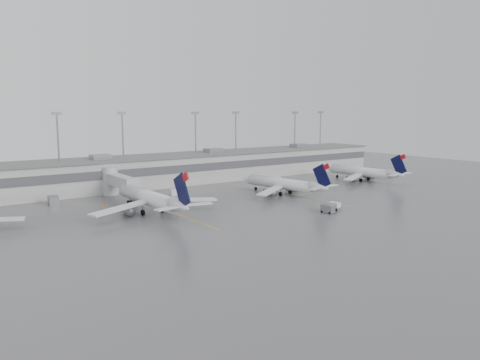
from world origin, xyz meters
TOP-DOWN VIEW (x-y plane):
  - ground at (0.00, 0.00)m, footprint 260.00×260.00m
  - terminal at (-0.01, 57.98)m, footprint 152.00×17.00m
  - light_masts at (0.00, 63.75)m, footprint 142.40×8.00m
  - jet_bridge_right at (-20.50, 45.72)m, footprint 4.00×17.20m
  - stand_markings at (-0.00, 24.00)m, footprint 105.25×40.00m
  - jet_mid_left at (-21.41, 23.90)m, footprint 27.96×31.35m
  - jet_mid_right at (14.88, 24.64)m, footprint 24.40×27.58m
  - jet_far_right at (49.23, 28.31)m, footprint 24.89×28.01m
  - baggage_tug at (11.62, 4.44)m, footprint 2.13×2.89m
  - baggage_cart at (8.42, 3.24)m, footprint 1.99×2.92m
  - gse_uld_b at (-7.87, 39.82)m, footprint 2.28×1.60m
  - gse_uld_c at (24.70, 39.78)m, footprint 3.22×2.77m
  - gse_loader at (-35.63, 44.45)m, footprint 2.28×3.40m
  - cone_b at (-27.48, 35.75)m, footprint 0.46×0.46m
  - cone_c at (20.52, 35.40)m, footprint 0.38×0.38m
  - cone_d at (57.98, 37.12)m, footprint 0.48×0.48m

SIDE VIEW (x-z plane):
  - ground at x=0.00m, z-range 0.00..0.00m
  - stand_markings at x=0.00m, z-range 0.00..0.01m
  - cone_c at x=20.52m, z-range 0.00..0.60m
  - cone_b at x=-27.48m, z-range 0.00..0.73m
  - cone_d at x=57.98m, z-range 0.00..0.76m
  - baggage_tug at x=11.62m, z-range -0.19..1.51m
  - gse_uld_b at x=-7.87m, z-range 0.00..1.55m
  - baggage_cart at x=8.42m, z-range 0.04..1.76m
  - gse_uld_c at x=24.70m, z-range 0.00..1.92m
  - gse_loader at x=-35.63m, z-range 0.00..2.03m
  - jet_mid_right at x=14.88m, z-range -1.70..7.29m
  - jet_far_right at x=49.23m, z-range -1.72..7.35m
  - jet_mid_left at x=-21.41m, z-range -1.92..8.22m
  - jet_bridge_right at x=-20.50m, z-range 0.37..7.37m
  - terminal at x=-0.01m, z-range -0.55..8.90m
  - light_masts at x=0.00m, z-range 1.73..22.33m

